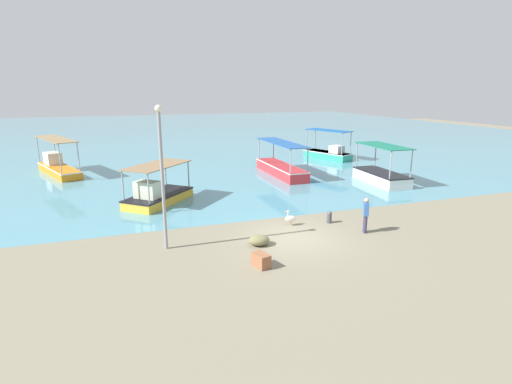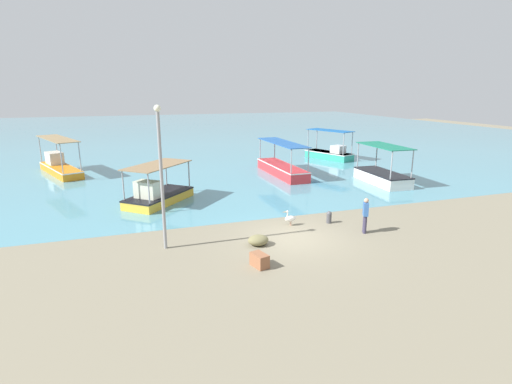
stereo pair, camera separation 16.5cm
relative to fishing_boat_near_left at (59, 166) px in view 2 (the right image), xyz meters
The scene contains 13 objects.
ground 22.67m from the fishing_boat_near_left, 58.12° to the right, with size 120.00×120.00×0.00m, color gray.
harbor_water 31.15m from the fishing_boat_near_left, 67.40° to the left, with size 110.00×90.00×0.00m, color teal.
fishing_boat_near_left is the anchor object (origin of this frame).
fishing_boat_far_right 25.12m from the fishing_boat_near_left, 26.49° to the right, with size 2.17×4.94×2.73m.
fishing_boat_far_left 17.85m from the fishing_boat_near_left, 20.42° to the right, with size 1.76×7.03×2.58m.
fishing_boat_center 13.19m from the fishing_boat_near_left, 59.75° to the right, with size 4.52×4.73×2.31m.
fishing_boat_outer 23.97m from the fishing_boat_near_left, ahead, with size 3.31×5.11×2.77m.
pelican 21.59m from the fishing_boat_near_left, 54.57° to the right, with size 0.80×0.30×0.80m.
lamp_post 19.81m from the fishing_boat_near_left, 71.24° to the right, with size 0.28×0.28×6.01m.
mooring_bollard 23.04m from the fishing_boat_near_left, 50.85° to the right, with size 0.27×0.27×0.62m.
fisherman_standing 25.00m from the fishing_boat_near_left, 51.86° to the right, with size 0.37×0.46×1.69m.
net_pile 22.01m from the fishing_boat_near_left, 62.47° to the right, with size 0.91×0.78×0.45m, color olive.
cargo_crate 23.60m from the fishing_boat_near_left, 66.22° to the right, with size 0.75×0.44×0.52m, color #925B3D.
Camera 2 is at (-7.09, -15.65, 6.60)m, focal length 28.00 mm.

